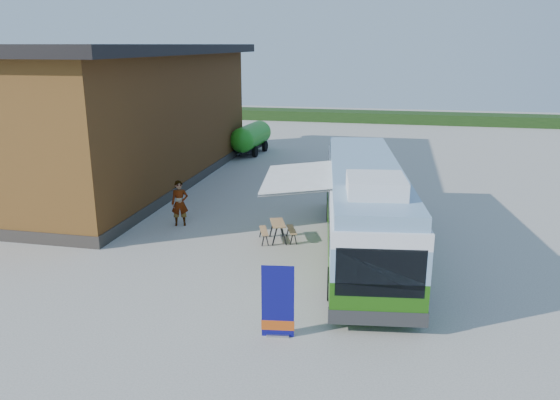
% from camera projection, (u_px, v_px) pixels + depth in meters
% --- Properties ---
extents(ground, '(100.00, 100.00, 0.00)m').
position_uv_depth(ground, '(265.00, 263.00, 19.40)').
color(ground, '#BCB7AD').
rests_on(ground, ground).
extents(barn, '(9.60, 21.20, 7.50)m').
position_uv_depth(barn, '(122.00, 118.00, 29.93)').
color(barn, brown).
rests_on(barn, ground).
extents(hedge, '(40.00, 3.00, 1.00)m').
position_uv_depth(hedge, '(435.00, 118.00, 53.39)').
color(hedge, '#264419').
rests_on(hedge, ground).
extents(bus, '(4.24, 12.70, 3.83)m').
position_uv_depth(bus, '(364.00, 205.00, 19.92)').
color(bus, '#307413').
rests_on(bus, ground).
extents(awning, '(3.30, 4.74, 0.53)m').
position_uv_depth(awning, '(307.00, 179.00, 19.86)').
color(awning, white).
rests_on(awning, ground).
extents(banner, '(0.88, 0.26, 2.02)m').
position_uv_depth(banner, '(278.00, 308.00, 14.31)').
color(banner, '#0D0D65').
rests_on(banner, ground).
extents(picnic_table, '(1.67, 1.58, 0.77)m').
position_uv_depth(picnic_table, '(278.00, 227.00, 21.43)').
color(picnic_table, tan).
rests_on(picnic_table, ground).
extents(person_a, '(0.83, 0.69, 1.96)m').
position_uv_depth(person_a, '(180.00, 203.00, 23.20)').
color(person_a, '#999999').
rests_on(person_a, ground).
extents(person_b, '(0.79, 0.90, 1.57)m').
position_uv_depth(person_b, '(337.00, 176.00, 28.86)').
color(person_b, '#999999').
rests_on(person_b, ground).
extents(slurry_tanker, '(1.95, 5.69, 2.10)m').
position_uv_depth(slurry_tanker, '(251.00, 137.00, 38.49)').
color(slurry_tanker, '#249B1C').
rests_on(slurry_tanker, ground).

